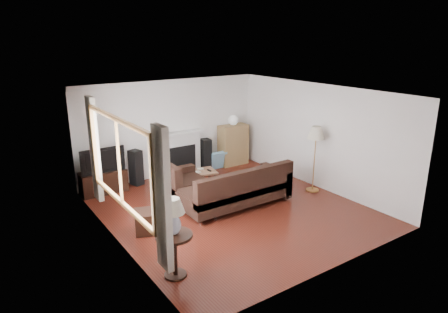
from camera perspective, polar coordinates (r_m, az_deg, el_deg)
room at (r=8.17m, az=1.19°, el=0.50°), size 5.10×5.60×2.54m
window at (r=6.82m, az=-14.78°, el=-0.79°), size 0.12×2.74×1.54m
curtain_near at (r=5.57m, az=-8.75°, el=-6.15°), size 0.10×0.35×2.10m
curtain_far at (r=8.28m, az=-18.00°, el=0.95°), size 0.10×0.35×2.10m
fireplace at (r=10.60m, az=-6.48°, el=0.47°), size 1.40×0.26×1.15m
tv_stand at (r=9.80m, az=-16.86°, el=-3.48°), size 1.05×0.47×0.52m
television at (r=9.63m, az=-17.14°, el=-0.38°), size 1.02×0.13×0.59m
speaker_left at (r=10.06m, az=-12.46°, el=-1.54°), size 0.31×0.35×0.88m
speaker_right at (r=10.94m, az=-2.60°, el=0.30°), size 0.26×0.31×0.86m
bookshelf at (r=11.35m, az=1.31°, el=1.69°), size 0.83×0.40×1.15m
globe_lamp at (r=11.19m, az=1.33°, el=5.20°), size 0.28×0.28×0.28m
sectional_sofa at (r=8.60m, az=1.72°, el=-4.43°), size 2.65×1.94×0.86m
coffee_table at (r=9.77m, az=-4.12°, el=-3.25°), size 1.09×0.74×0.39m
footstool at (r=7.75m, az=-10.83°, el=-9.07°), size 0.61×0.61×0.40m
floor_lamp at (r=9.56m, az=12.79°, el=-0.37°), size 0.52×0.52×1.57m
side_table at (r=6.30m, az=-7.05°, el=-13.82°), size 0.57×0.57×0.71m
table_lamp at (r=6.00m, az=-7.27°, el=-8.55°), size 0.35×0.35×0.57m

